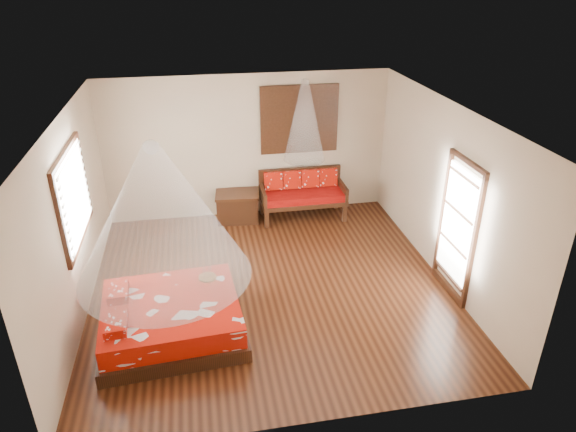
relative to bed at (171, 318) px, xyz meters
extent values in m
cube|color=black|center=(1.51, 0.88, -0.26)|extent=(5.50, 5.50, 0.02)
cube|color=silver|center=(1.51, 0.88, 2.56)|extent=(5.50, 5.50, 0.02)
cube|color=tan|center=(-1.25, 0.88, 1.15)|extent=(0.02, 5.50, 2.80)
cube|color=tan|center=(4.27, 0.88, 1.15)|extent=(0.02, 5.50, 2.80)
cube|color=tan|center=(1.51, 3.64, 1.15)|extent=(5.50, 0.02, 2.80)
cube|color=tan|center=(1.51, -1.88, 1.15)|extent=(5.50, 0.02, 2.80)
cube|color=black|center=(0.01, 0.00, -0.15)|extent=(2.01, 1.84, 0.20)
cube|color=#AA1105|center=(0.01, 0.00, 0.10)|extent=(1.90, 1.74, 0.30)
cube|color=#AA1105|center=(-0.64, -0.40, 0.31)|extent=(0.30, 0.51, 0.13)
cube|color=#AA1105|center=(-0.69, 0.32, 0.31)|extent=(0.30, 0.51, 0.13)
cube|color=black|center=(1.75, 2.87, -0.04)|extent=(0.08, 0.08, 0.42)
cube|color=black|center=(3.30, 2.87, -0.04)|extent=(0.08, 0.08, 0.42)
cube|color=black|center=(1.75, 3.49, -0.04)|extent=(0.08, 0.08, 0.42)
cube|color=black|center=(3.30, 3.49, -0.04)|extent=(0.08, 0.08, 0.42)
cube|color=black|center=(2.52, 3.18, 0.13)|extent=(1.67, 0.74, 0.08)
cube|color=#7D0504|center=(2.52, 3.18, 0.24)|extent=(1.61, 0.68, 0.14)
cube|color=black|center=(2.52, 3.51, 0.42)|extent=(1.67, 0.06, 0.55)
cube|color=black|center=(1.73, 3.18, 0.29)|extent=(0.06, 0.74, 0.30)
cube|color=black|center=(3.32, 3.18, 0.29)|extent=(0.06, 0.74, 0.30)
cube|color=#AA1105|center=(1.97, 3.39, 0.49)|extent=(0.35, 0.19, 0.37)
cube|color=#AA1105|center=(2.34, 3.39, 0.49)|extent=(0.35, 0.19, 0.37)
cube|color=#AA1105|center=(2.71, 3.39, 0.49)|extent=(0.35, 0.19, 0.37)
cube|color=#AA1105|center=(3.08, 3.39, 0.49)|extent=(0.35, 0.19, 0.37)
cube|color=black|center=(1.24, 3.33, 0.01)|extent=(0.85, 0.65, 0.52)
cube|color=black|center=(1.24, 3.33, 0.30)|extent=(0.90, 0.69, 0.05)
cube|color=black|center=(2.52, 3.60, 1.65)|extent=(1.52, 0.06, 1.32)
cube|color=black|center=(2.52, 3.59, 1.65)|extent=(1.35, 0.04, 1.10)
cube|color=black|center=(-1.21, 1.08, 1.45)|extent=(0.08, 1.74, 1.34)
cube|color=silver|center=(-1.17, 1.08, 1.45)|extent=(0.04, 1.54, 1.10)
cube|color=black|center=(4.23, 0.28, 0.80)|extent=(0.08, 1.02, 2.16)
cube|color=white|center=(4.21, 0.28, 0.90)|extent=(0.03, 0.82, 1.70)
cylinder|color=brown|center=(0.54, 0.52, 0.27)|extent=(0.26, 0.26, 0.03)
cone|color=white|center=(0.01, 0.00, 1.60)|extent=(2.22, 2.22, 1.80)
cone|color=white|center=(2.52, 3.13, 1.75)|extent=(0.78, 0.78, 1.50)
camera|label=1|loc=(0.54, -5.86, 4.37)|focal=32.00mm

